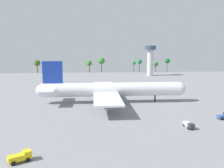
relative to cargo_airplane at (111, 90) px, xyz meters
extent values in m
plane|color=gray|center=(0.36, 0.00, -6.26)|extent=(287.73, 287.73, 0.00)
cylinder|color=silver|center=(0.36, 0.00, 0.11)|extent=(66.01, 6.47, 6.47)
sphere|color=silver|center=(33.36, 0.00, 0.11)|extent=(6.34, 6.34, 6.34)
sphere|color=silver|center=(-32.65, 0.00, 0.11)|extent=(5.50, 5.50, 5.50)
cube|color=#19389E|center=(-27.37, 0.00, 8.52)|extent=(9.24, 0.50, 10.36)
cube|color=silver|center=(-28.69, -5.16, 1.08)|extent=(5.94, 9.71, 0.36)
cube|color=silver|center=(-28.69, 5.16, 1.08)|extent=(5.94, 9.71, 0.36)
cube|color=silver|center=(-2.95, -15.83, -0.86)|extent=(11.22, 27.77, 0.70)
cube|color=silver|center=(-2.95, 15.83, -0.86)|extent=(11.22, 27.77, 0.70)
cylinder|color=gray|center=(-1.95, -11.66, -2.57)|extent=(5.18, 2.72, 2.72)
cylinder|color=gray|center=(-1.95, -21.94, -2.57)|extent=(5.18, 2.72, 2.72)
cylinder|color=gray|center=(-1.95, 11.66, -2.57)|extent=(5.18, 2.72, 2.72)
cylinder|color=gray|center=(-1.95, 21.94, -2.57)|extent=(5.18, 2.72, 2.72)
cylinder|color=black|center=(21.48, 0.00, -4.70)|extent=(0.70, 0.70, 3.13)
cylinder|color=black|center=(-2.95, -3.56, -4.70)|extent=(0.70, 0.70, 3.13)
cylinder|color=black|center=(-2.95, 3.56, -4.70)|extent=(0.70, 0.70, 3.13)
cube|color=yellow|center=(-24.14, -57.23, -4.84)|extent=(2.47, 2.58, 1.86)
cube|color=yellow|center=(-26.36, -58.49, -5.13)|extent=(3.93, 3.41, 1.28)
cylinder|color=black|center=(-23.70, -58.23, -5.77)|extent=(1.00, 0.73, 0.99)
cylinder|color=black|center=(-24.78, -56.34, -5.77)|extent=(1.00, 0.73, 0.99)
cylinder|color=black|center=(-26.45, -59.79, -5.77)|extent=(1.00, 0.73, 0.99)
cylinder|color=black|center=(-27.52, -57.90, -5.77)|extent=(1.00, 0.73, 0.99)
cube|color=#2D5193|center=(38.23, -30.40, -5.31)|extent=(3.16, 2.55, 0.99)
cylinder|color=black|center=(40.31, -28.88, -5.80)|extent=(0.96, 0.44, 0.92)
cylinder|color=black|center=(37.90, -31.61, -5.80)|extent=(0.96, 0.44, 0.92)
cylinder|color=black|center=(37.50, -29.38, -5.80)|extent=(0.96, 0.44, 0.92)
cube|color=#333338|center=(22.54, -40.18, -5.11)|extent=(1.80, 2.01, 1.55)
cube|color=white|center=(22.40, -37.51, -5.33)|extent=(1.88, 3.52, 1.11)
cylinder|color=black|center=(21.60, -40.18, -5.88)|extent=(0.32, 0.77, 0.76)
cylinder|color=black|center=(23.48, -40.08, -5.88)|extent=(0.32, 0.77, 0.76)
cylinder|color=black|center=(21.42, -36.86, -5.88)|extent=(0.32, 0.77, 0.76)
cylinder|color=black|center=(23.30, -36.76, -5.88)|extent=(0.32, 0.77, 0.76)
cone|color=orange|center=(32.72, -1.74, -5.86)|extent=(0.57, 0.57, 0.82)
cylinder|color=silver|center=(45.71, 109.43, 6.05)|extent=(5.50, 5.50, 24.62)
cylinder|color=#334756|center=(45.71, 109.43, 20.27)|extent=(10.45, 10.45, 3.82)
cylinder|color=#51381E|center=(-67.59, 144.51, -1.93)|extent=(0.85, 0.85, 8.68)
sphere|color=#365E1F|center=(-67.59, 144.51, 4.36)|extent=(6.51, 6.51, 6.51)
cylinder|color=#51381E|center=(-50.38, 144.51, -2.46)|extent=(0.63, 0.63, 7.62)
sphere|color=#227D22|center=(-50.38, 144.51, 3.08)|extent=(5.76, 5.76, 5.76)
cylinder|color=#51381E|center=(-12.45, 144.51, -2.04)|extent=(0.88, 0.88, 8.44)
sphere|color=#357C22|center=(-12.45, 144.51, 3.94)|extent=(5.88, 5.88, 5.88)
cylinder|color=#51381E|center=(0.76, 144.51, -1.00)|extent=(0.77, 0.77, 10.53)
sphere|color=#357E33|center=(0.76, 144.51, 6.39)|extent=(7.10, 7.10, 7.10)
cylinder|color=#51381E|center=(36.35, 144.51, -1.73)|extent=(0.65, 0.65, 9.08)
sphere|color=#367237|center=(36.35, 144.51, 4.04)|extent=(4.09, 4.09, 4.09)
cylinder|color=#51381E|center=(42.71, 144.51, -1.23)|extent=(0.56, 0.56, 10.08)
sphere|color=#1C7735|center=(42.71, 144.51, 5.36)|extent=(5.15, 5.15, 5.15)
cylinder|color=#51381E|center=(60.83, 144.51, -2.66)|extent=(0.69, 0.69, 7.22)
sphere|color=#366B37|center=(60.83, 144.51, 2.58)|extent=(5.44, 5.44, 5.44)
cylinder|color=#51381E|center=(73.82, 144.51, -0.96)|extent=(0.56, 0.56, 10.60)
sphere|color=#1A6721|center=(73.82, 144.51, 6.04)|extent=(5.67, 5.67, 5.67)
camera|label=1|loc=(-8.67, -109.99, 19.44)|focal=37.56mm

